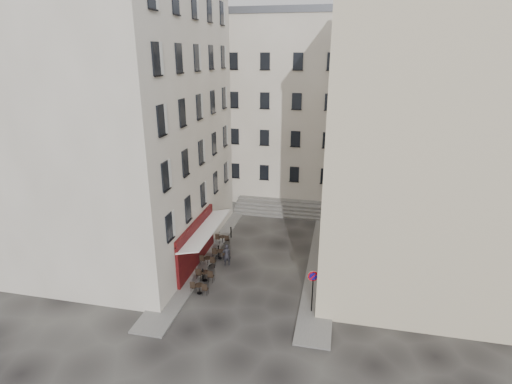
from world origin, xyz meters
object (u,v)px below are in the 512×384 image
(bistro_table_a, at_px, (199,288))
(pedestrian, at_px, (227,255))
(no_parking_sign, at_px, (313,284))
(bistro_table_b, at_px, (205,275))

(bistro_table_a, xyz_separation_m, pedestrian, (0.68, 3.94, 0.41))
(no_parking_sign, relative_size, pedestrian, 1.69)
(no_parking_sign, height_order, bistro_table_a, no_parking_sign)
(no_parking_sign, height_order, bistro_table_b, no_parking_sign)
(bistro_table_b, bearing_deg, bistro_table_a, -84.45)
(bistro_table_b, distance_m, pedestrian, 2.58)
(no_parking_sign, distance_m, bistro_table_b, 7.80)
(no_parking_sign, relative_size, bistro_table_a, 2.39)
(bistro_table_a, relative_size, bistro_table_b, 0.94)
(bistro_table_a, distance_m, pedestrian, 4.02)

